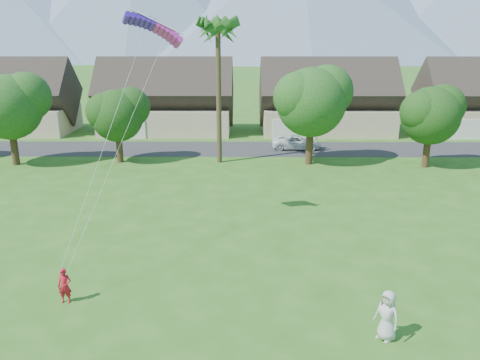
{
  "coord_description": "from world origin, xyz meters",
  "views": [
    {
      "loc": [
        0.18,
        -12.54,
        10.48
      ],
      "look_at": [
        0.0,
        10.0,
        3.8
      ],
      "focal_mm": 35.0,
      "sensor_mm": 36.0,
      "label": 1
    }
  ],
  "objects_px": {
    "watcher": "(387,315)",
    "parked_car": "(296,142)",
    "kite_flyer": "(65,286)",
    "parafoil_kite": "(154,26)"
  },
  "relations": [
    {
      "from": "watcher",
      "to": "parked_car",
      "type": "relative_size",
      "value": 0.39
    },
    {
      "from": "kite_flyer",
      "to": "parked_car",
      "type": "bearing_deg",
      "value": 62.51
    },
    {
      "from": "kite_flyer",
      "to": "parafoil_kite",
      "type": "bearing_deg",
      "value": 66.87
    },
    {
      "from": "parafoil_kite",
      "to": "parked_car",
      "type": "bearing_deg",
      "value": 51.01
    },
    {
      "from": "parked_car",
      "to": "watcher",
      "type": "bearing_deg",
      "value": -178.84
    },
    {
      "from": "watcher",
      "to": "parafoil_kite",
      "type": "bearing_deg",
      "value": -176.53
    },
    {
      "from": "kite_flyer",
      "to": "parafoil_kite",
      "type": "height_order",
      "value": "parafoil_kite"
    },
    {
      "from": "parafoil_kite",
      "to": "kite_flyer",
      "type": "bearing_deg",
      "value": -123.05
    },
    {
      "from": "parked_car",
      "to": "parafoil_kite",
      "type": "relative_size",
      "value": 1.52
    },
    {
      "from": "kite_flyer",
      "to": "watcher",
      "type": "distance_m",
      "value": 12.85
    }
  ]
}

